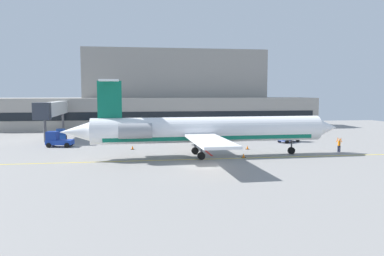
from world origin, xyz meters
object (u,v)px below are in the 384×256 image
(regional_jet, at_px, (205,130))
(baggage_tug, at_px, (290,136))
(fuel_tank, at_px, (214,129))
(marshaller, at_px, (339,145))
(belt_loader, at_px, (61,135))
(pushback_tractor, at_px, (57,140))

(regional_jet, relative_size, baggage_tug, 8.16)
(regional_jet, height_order, baggage_tug, regional_jet)
(fuel_tank, height_order, marshaller, fuel_tank)
(belt_loader, bearing_deg, baggage_tug, -11.46)
(regional_jet, height_order, fuel_tank, regional_jet)
(pushback_tractor, bearing_deg, regional_jet, -30.58)
(baggage_tug, bearing_deg, regional_jet, -143.93)
(belt_loader, relative_size, marshaller, 1.81)
(marshaller, bearing_deg, baggage_tug, 101.67)
(regional_jet, distance_m, pushback_tractor, 22.88)
(regional_jet, distance_m, baggage_tug, 19.97)
(regional_jet, bearing_deg, baggage_tug, 36.07)
(regional_jet, xyz_separation_m, belt_loader, (-20.44, 19.07, -2.40))
(baggage_tug, distance_m, fuel_tank, 14.15)
(regional_jet, bearing_deg, pushback_tractor, 149.42)
(belt_loader, height_order, marshaller, belt_loader)
(baggage_tug, bearing_deg, marshaller, -78.33)
(belt_loader, xyz_separation_m, fuel_tank, (26.16, 2.28, 0.47))
(baggage_tug, relative_size, belt_loader, 1.21)
(pushback_tractor, height_order, marshaller, pushback_tractor)
(regional_jet, xyz_separation_m, baggage_tug, (16.03, 11.68, -2.37))
(belt_loader, xyz_separation_m, marshaller, (38.69, -18.13, 0.07))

